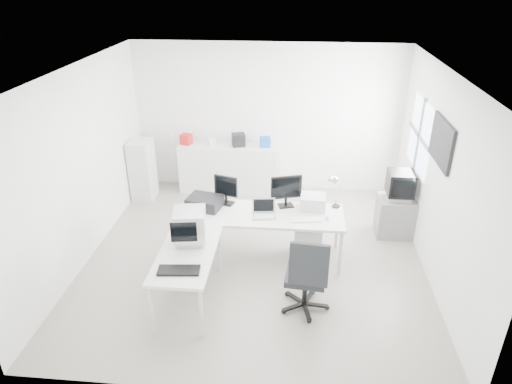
# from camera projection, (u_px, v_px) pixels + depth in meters

# --- Properties ---
(floor) EXTENTS (5.00, 5.00, 0.01)m
(floor) POSITION_uv_depth(u_px,v_px,m) (255.00, 256.00, 6.97)
(floor) COLOR #B9B3A6
(floor) RESTS_ON ground
(ceiling) EXTENTS (5.00, 5.00, 0.01)m
(ceiling) POSITION_uv_depth(u_px,v_px,m) (255.00, 71.00, 5.72)
(ceiling) COLOR white
(ceiling) RESTS_ON back_wall
(back_wall) EXTENTS (5.00, 0.02, 2.80)m
(back_wall) POSITION_uv_depth(u_px,v_px,m) (267.00, 119.00, 8.58)
(back_wall) COLOR white
(back_wall) RESTS_ON floor
(left_wall) EXTENTS (0.02, 5.00, 2.80)m
(left_wall) POSITION_uv_depth(u_px,v_px,m) (82.00, 166.00, 6.56)
(left_wall) COLOR white
(left_wall) RESTS_ON floor
(right_wall) EXTENTS (0.02, 5.00, 2.80)m
(right_wall) POSITION_uv_depth(u_px,v_px,m) (439.00, 180.00, 6.14)
(right_wall) COLOR white
(right_wall) RESTS_ON floor
(window) EXTENTS (0.02, 1.20, 1.10)m
(window) POSITION_uv_depth(u_px,v_px,m) (420.00, 136.00, 7.12)
(window) COLOR white
(window) RESTS_ON right_wall
(wall_picture) EXTENTS (0.04, 0.90, 0.60)m
(wall_picture) POSITION_uv_depth(u_px,v_px,m) (442.00, 142.00, 6.01)
(wall_picture) COLOR black
(wall_picture) RESTS_ON right_wall
(main_desk) EXTENTS (2.40, 0.80, 0.75)m
(main_desk) POSITION_uv_depth(u_px,v_px,m) (261.00, 235.00, 6.81)
(main_desk) COLOR silver
(main_desk) RESTS_ON floor
(side_desk) EXTENTS (0.70, 1.40, 0.75)m
(side_desk) POSITION_uv_depth(u_px,v_px,m) (189.00, 277.00, 5.90)
(side_desk) COLOR silver
(side_desk) RESTS_ON floor
(drawer_pedestal) EXTENTS (0.40, 0.50, 0.60)m
(drawer_pedestal) POSITION_uv_depth(u_px,v_px,m) (308.00, 240.00, 6.83)
(drawer_pedestal) COLOR silver
(drawer_pedestal) RESTS_ON floor
(inkjet_printer) EXTENTS (0.56, 0.48, 0.17)m
(inkjet_printer) POSITION_uv_depth(u_px,v_px,m) (205.00, 202.00, 6.77)
(inkjet_printer) COLOR black
(inkjet_printer) RESTS_ON main_desk
(lcd_monitor_small) EXTENTS (0.41, 0.31, 0.46)m
(lcd_monitor_small) POSITION_uv_depth(u_px,v_px,m) (226.00, 190.00, 6.81)
(lcd_monitor_small) COLOR black
(lcd_monitor_small) RESTS_ON main_desk
(lcd_monitor_large) EXTENTS (0.50, 0.31, 0.48)m
(lcd_monitor_large) POSITION_uv_depth(u_px,v_px,m) (286.00, 192.00, 6.73)
(lcd_monitor_large) COLOR black
(lcd_monitor_large) RESTS_ON main_desk
(laptop) EXTENTS (0.37, 0.38, 0.22)m
(laptop) POSITION_uv_depth(u_px,v_px,m) (264.00, 210.00, 6.50)
(laptop) COLOR #B7B7BA
(laptop) RESTS_ON main_desk
(white_keyboard) EXTENTS (0.47, 0.21, 0.02)m
(white_keyboard) POSITION_uv_depth(u_px,v_px,m) (306.00, 220.00, 6.45)
(white_keyboard) COLOR silver
(white_keyboard) RESTS_ON main_desk
(white_mouse) EXTENTS (0.06, 0.06, 0.06)m
(white_mouse) POSITION_uv_depth(u_px,v_px,m) (327.00, 218.00, 6.46)
(white_mouse) COLOR silver
(white_mouse) RESTS_ON main_desk
(laser_printer) EXTENTS (0.37, 0.32, 0.21)m
(laser_printer) POSITION_uv_depth(u_px,v_px,m) (313.00, 202.00, 6.73)
(laser_printer) COLOR silver
(laser_printer) RESTS_ON main_desk
(desk_lamp) EXTENTS (0.17, 0.17, 0.46)m
(desk_lamp) POSITION_uv_depth(u_px,v_px,m) (337.00, 193.00, 6.72)
(desk_lamp) COLOR silver
(desk_lamp) RESTS_ON main_desk
(crt_monitor) EXTENTS (0.42, 0.42, 0.42)m
(crt_monitor) POSITION_uv_depth(u_px,v_px,m) (190.00, 228.00, 5.87)
(crt_monitor) COLOR #B7B7BA
(crt_monitor) RESTS_ON side_desk
(black_keyboard) EXTENTS (0.51, 0.24, 0.03)m
(black_keyboard) POSITION_uv_depth(u_px,v_px,m) (179.00, 270.00, 5.37)
(black_keyboard) COLOR black
(black_keyboard) RESTS_ON side_desk
(office_chair) EXTENTS (0.70, 0.70, 1.11)m
(office_chair) POSITION_uv_depth(u_px,v_px,m) (306.00, 272.00, 5.69)
(office_chair) COLOR #26292B
(office_chair) RESTS_ON floor
(tv_cabinet) EXTENTS (0.60, 0.49, 0.65)m
(tv_cabinet) POSITION_uv_depth(u_px,v_px,m) (395.00, 216.00, 7.42)
(tv_cabinet) COLOR slate
(tv_cabinet) RESTS_ON floor
(crt_tv) EXTENTS (0.50, 0.48, 0.45)m
(crt_tv) POSITION_uv_depth(u_px,v_px,m) (400.00, 186.00, 7.18)
(crt_tv) COLOR black
(crt_tv) RESTS_ON tv_cabinet
(sideboard) EXTENTS (1.88, 0.47, 0.94)m
(sideboard) POSITION_uv_depth(u_px,v_px,m) (229.00, 168.00, 8.82)
(sideboard) COLOR silver
(sideboard) RESTS_ON floor
(clutter_box_a) EXTENTS (0.23, 0.22, 0.19)m
(clutter_box_a) POSITION_uv_depth(u_px,v_px,m) (186.00, 139.00, 8.63)
(clutter_box_a) COLOR red
(clutter_box_a) RESTS_ON sideboard
(clutter_box_b) EXTENTS (0.18, 0.16, 0.14)m
(clutter_box_b) POSITION_uv_depth(u_px,v_px,m) (212.00, 141.00, 8.60)
(clutter_box_b) COLOR silver
(clutter_box_b) RESTS_ON sideboard
(clutter_box_c) EXTENTS (0.28, 0.27, 0.23)m
(clutter_box_c) POSITION_uv_depth(u_px,v_px,m) (239.00, 140.00, 8.54)
(clutter_box_c) COLOR black
(clutter_box_c) RESTS_ON sideboard
(clutter_box_d) EXTENTS (0.21, 0.20, 0.18)m
(clutter_box_d) POSITION_uv_depth(u_px,v_px,m) (265.00, 142.00, 8.51)
(clutter_box_d) COLOR #184CAA
(clutter_box_d) RESTS_ON sideboard
(clutter_bottle) EXTENTS (0.07, 0.07, 0.22)m
(clutter_bottle) POSITION_uv_depth(u_px,v_px,m) (171.00, 137.00, 8.69)
(clutter_bottle) COLOR silver
(clutter_bottle) RESTS_ON sideboard
(filing_cabinet) EXTENTS (0.40, 0.47, 1.13)m
(filing_cabinet) POSITION_uv_depth(u_px,v_px,m) (142.00, 170.00, 8.51)
(filing_cabinet) COLOR silver
(filing_cabinet) RESTS_ON floor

